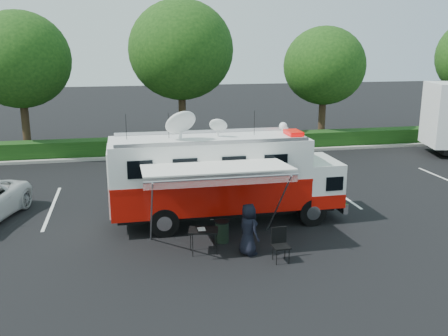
# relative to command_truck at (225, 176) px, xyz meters

# --- Properties ---
(ground_plane) EXTENTS (120.00, 120.00, 0.00)m
(ground_plane) POSITION_rel_command_truck_xyz_m (0.07, 0.00, -1.72)
(ground_plane) COLOR black
(ground_plane) RESTS_ON ground
(back_border) EXTENTS (60.00, 6.14, 8.87)m
(back_border) POSITION_rel_command_truck_xyz_m (1.22, 12.90, 3.29)
(back_border) COLOR #9E998E
(back_border) RESTS_ON ground_plane
(stall_lines) EXTENTS (24.12, 5.50, 0.01)m
(stall_lines) POSITION_rel_command_truck_xyz_m (-0.43, 3.00, -1.71)
(stall_lines) COLOR silver
(stall_lines) RESTS_ON ground_plane
(command_truck) EXTENTS (8.35, 2.30, 4.01)m
(command_truck) POSITION_rel_command_truck_xyz_m (0.00, 0.00, 0.00)
(command_truck) COLOR black
(command_truck) RESTS_ON ground_plane
(awning) EXTENTS (4.56, 2.37, 2.76)m
(awning) POSITION_rel_command_truck_xyz_m (-0.75, -2.39, 0.86)
(awning) COLOR silver
(awning) RESTS_ON ground_plane
(person) EXTENTS (0.80, 0.94, 1.64)m
(person) POSITION_rel_command_truck_xyz_m (0.12, -3.00, -1.72)
(person) COLOR black
(person) RESTS_ON ground_plane
(folding_table) EXTENTS (1.02, 0.82, 0.77)m
(folding_table) POSITION_rel_command_truck_xyz_m (-1.22, -2.60, -0.99)
(folding_table) COLOR black
(folding_table) RESTS_ON ground_plane
(folding_chair) EXTENTS (0.51, 0.53, 1.02)m
(folding_chair) POSITION_rel_command_truck_xyz_m (0.94, -3.60, -1.11)
(folding_chair) COLOR black
(folding_chair) RESTS_ON ground_plane
(trash_bin) EXTENTS (0.48, 0.48, 0.72)m
(trash_bin) POSITION_rel_command_truck_xyz_m (-0.48, -1.85, -1.35)
(trash_bin) COLOR black
(trash_bin) RESTS_ON ground_plane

